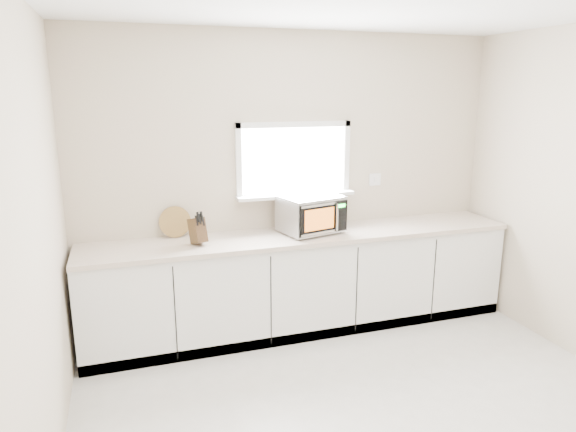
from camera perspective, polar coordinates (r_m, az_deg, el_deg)
name	(u,v)px	position (r m, az deg, el deg)	size (l,w,h in m)	color
back_wall	(293,180)	(4.81, 0.60, 4.07)	(4.00, 0.17, 2.70)	beige
cabinets	(303,283)	(4.79, 1.71, -7.47)	(3.92, 0.60, 0.88)	white
countertop	(304,236)	(4.63, 1.80, -2.20)	(3.92, 0.64, 0.04)	beige
microwave	(311,213)	(4.63, 2.59, 0.28)	(0.60, 0.52, 0.34)	black
knife_block	(198,230)	(4.34, -10.01, -1.54)	(0.15, 0.22, 0.29)	#483319
cutting_board	(175,222)	(4.59, -12.45, -0.64)	(0.28, 0.28, 0.02)	olive
coffee_grinder	(324,218)	(4.81, 4.01, -0.17)	(0.14, 0.14, 0.20)	#B6B9BE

